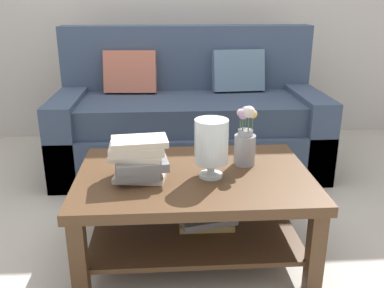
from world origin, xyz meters
The scene contains 6 objects.
ground_plane centered at (0.00, 0.00, 0.00)m, with size 10.00×10.00×0.00m, color #B7B2A8.
couch centered at (0.12, 0.80, 0.36)m, with size 1.98×0.90×1.06m.
coffee_table centered at (0.08, -0.45, 0.33)m, with size 1.15×0.78×0.46m.
book_stack_main centered at (-0.19, -0.50, 0.55)m, with size 0.29×0.24×0.20m.
glass_hurricane_vase centered at (0.15, -0.49, 0.63)m, with size 0.16×0.16×0.29m.
flower_pitcher centered at (0.34, -0.35, 0.59)m, with size 0.11×0.13×0.32m.
Camera 1 is at (-0.06, -2.35, 1.28)m, focal length 39.38 mm.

